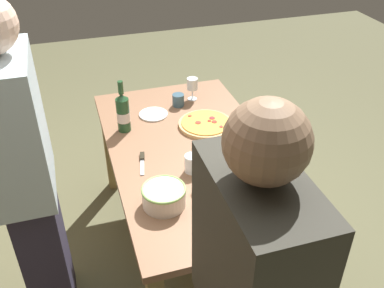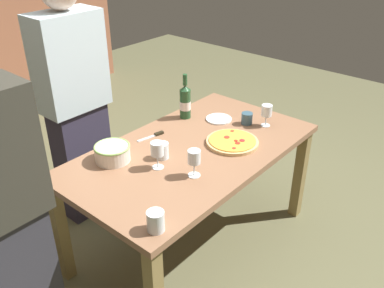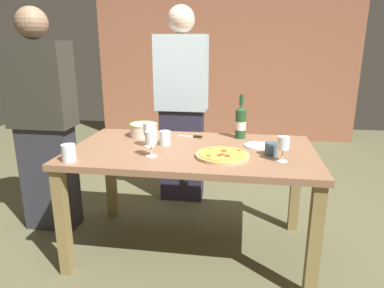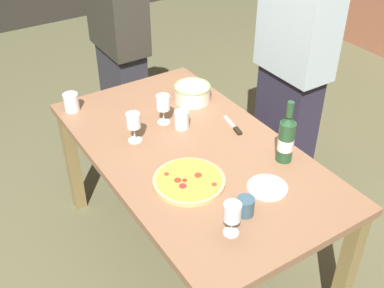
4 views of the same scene
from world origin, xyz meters
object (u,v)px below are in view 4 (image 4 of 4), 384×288
Objects in this scene: pizza at (189,181)px; cup_spare at (71,102)px; serving_bowl at (192,92)px; pizza_knife at (235,128)px; dining_table at (192,164)px; person_host at (120,45)px; side_plate at (267,187)px; wine_glass_by_bottle at (133,122)px; wine_bottle at (286,139)px; person_guest_left at (293,67)px; cup_ceramic at (245,206)px; cup_amber at (182,120)px; wine_glass_far_left at (232,214)px; wine_glass_near_pizza at (163,104)px.

pizza is 3.23× the size of cup_spare.
serving_bowl is 0.37m from pizza_knife.
pizza_knife is at bearing 97.04° from dining_table.
serving_bowl is 0.75m from person_host.
pizza reaches higher than side_plate.
person_host is (-1.36, 0.32, 0.08)m from pizza.
wine_bottle is at bearing 44.95° from wine_glass_by_bottle.
dining_table is 0.78m from cup_spare.
pizza_knife is 0.61m from person_guest_left.
pizza is at bearing -4.93° from person_host.
person_guest_left is at bearing 131.85° from side_plate.
cup_spare is (-0.46, -0.16, -0.06)m from wine_glass_by_bottle.
wine_bottle is 0.27m from side_plate.
cup_ceramic is at bearing 14.18° from cup_spare.
cup_amber is (-0.50, -0.26, -0.07)m from wine_bottle.
cup_spare is at bearing -166.75° from pizza.
serving_bowl is at bearing 15.62° from person_host.
wine_glass_far_left is at bearing 1.95° from wine_glass_by_bottle.
wine_glass_near_pizza is (-0.60, -0.32, -0.01)m from wine_bottle.
wine_glass_by_bottle is 0.79m from wine_glass_far_left.
wine_glass_near_pizza is 0.87m from person_host.
wine_glass_near_pizza is 0.10× the size of person_host.
wine_bottle is at bearing 5.05° from serving_bowl.
wine_glass_far_left reaches higher than cup_amber.
wine_glass_far_left reaches higher than serving_bowl.
wine_bottle is 0.75m from person_guest_left.
wine_glass_far_left is at bearing -66.10° from side_plate.
wine_glass_by_bottle is 0.74m from side_plate.
cup_spare is at bearing -156.49° from side_plate.
wine_glass_near_pizza is 0.22m from wine_glass_by_bottle.
wine_glass_by_bottle reaches higher than side_plate.
pizza_knife is (-0.47, 0.17, 0.00)m from side_plate.
wine_glass_by_bottle is 0.49m from cup_spare.
side_plate is (0.43, 0.12, 0.10)m from dining_table.
wine_glass_by_bottle is 0.54m from pizza_knife.
person_host reaches higher than wine_glass_by_bottle.
side_plate is at bearing 6.60° from person_host.
person_host is at bearing 168.71° from wine_glass_far_left.
person_host is at bearing 166.89° from pizza.
side_plate reaches higher than dining_table.
wine_glass_near_pizza is 0.13m from cup_amber.
cup_amber is at bearing 30.00° from wine_glass_near_pizza.
cup_spare reaches higher than dining_table.
wine_glass_far_left is at bearing -3.10° from person_host.
cup_spare is 0.92m from pizza_knife.
pizza_knife is at bearing 14.65° from person_host.
wine_bottle reaches higher than side_plate.
wine_bottle reaches higher than wine_glass_by_bottle.
person_host is (-0.95, 0.10, 0.04)m from cup_amber.
wine_bottle is 3.28× the size of cup_amber.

